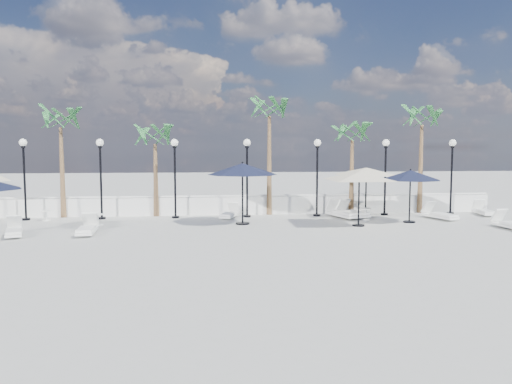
{
  "coord_description": "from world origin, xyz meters",
  "views": [
    {
      "loc": [
        -1.98,
        -17.84,
        3.45
      ],
      "look_at": [
        0.16,
        3.64,
        1.5
      ],
      "focal_mm": 35.0,
      "sensor_mm": 36.0,
      "label": 1
    }
  ],
  "objects": [
    {
      "name": "palm_3",
      "position": [
        5.5,
        7.3,
        3.95
      ],
      "size": [
        2.6,
        2.6,
        4.9
      ],
      "color": "brown",
      "rests_on": "ground"
    },
    {
      "name": "palm_0",
      "position": [
        -9.0,
        7.3,
        4.53
      ],
      "size": [
        2.6,
        2.6,
        5.5
      ],
      "color": "brown",
      "rests_on": "ground"
    },
    {
      "name": "lamppost_5",
      "position": [
        7.0,
        6.5,
        2.49
      ],
      "size": [
        0.36,
        0.36,
        3.84
      ],
      "color": "black",
      "rests_on": "ground"
    },
    {
      "name": "lamppost_3",
      "position": [
        0.0,
        6.5,
        2.49
      ],
      "size": [
        0.36,
        0.36,
        3.84
      ],
      "color": "black",
      "rests_on": "ground"
    },
    {
      "name": "lamppost_2",
      "position": [
        -3.5,
        6.5,
        2.49
      ],
      "size": [
        0.36,
        0.36,
        3.84
      ],
      "color": "black",
      "rests_on": "ground"
    },
    {
      "name": "parasol_cream_sq_b",
      "position": [
        5.92,
        6.2,
        2.42
      ],
      "size": [
        5.22,
        5.22,
        2.62
      ],
      "color": "black",
      "rests_on": "ground"
    },
    {
      "name": "lounger_8",
      "position": [
        9.09,
        4.78,
        0.24
      ],
      "size": [
        1.2,
        2.03,
        0.72
      ],
      "rotation": [
        0.0,
        0.0,
        0.32
      ],
      "color": "silver",
      "rests_on": "ground"
    },
    {
      "name": "parasol_cream_sq_a",
      "position": [
        4.63,
        3.23,
        2.37
      ],
      "size": [
        5.2,
        5.2,
        2.56
      ],
      "color": "black",
      "rests_on": "ground"
    },
    {
      "name": "balustrade",
      "position": [
        0.0,
        7.5,
        0.47
      ],
      "size": [
        26.0,
        0.3,
        1.01
      ],
      "color": "silver",
      "rests_on": "ground"
    },
    {
      "name": "lounger_5",
      "position": [
        5.15,
        5.87,
        0.25
      ],
      "size": [
        1.34,
        2.1,
        0.75
      ],
      "rotation": [
        0.0,
        0.0,
        0.38
      ],
      "color": "silver",
      "rests_on": "ground"
    },
    {
      "name": "lounger_6",
      "position": [
        10.75,
        1.74,
        0.24
      ],
      "size": [
        0.85,
        1.94,
        0.7
      ],
      "rotation": [
        0.0,
        0.0,
        0.13
      ],
      "color": "silver",
      "rests_on": "ground"
    },
    {
      "name": "parasol_navy_mid",
      "position": [
        -0.39,
        4.25,
        2.46
      ],
      "size": [
        3.12,
        3.12,
        2.8
      ],
      "color": "black",
      "rests_on": "ground"
    },
    {
      "name": "side_table_1",
      "position": [
        -6.79,
        4.62,
        0.3
      ],
      "size": [
        0.51,
        0.51,
        0.49
      ],
      "color": "silver",
      "rests_on": "ground"
    },
    {
      "name": "lamppost_4",
      "position": [
        3.5,
        6.5,
        2.49
      ],
      "size": [
        0.36,
        0.36,
        3.84
      ],
      "color": "black",
      "rests_on": "ground"
    },
    {
      "name": "palm_2",
      "position": [
        1.2,
        7.3,
        5.12
      ],
      "size": [
        2.6,
        2.6,
        6.1
      ],
      "color": "brown",
      "rests_on": "ground"
    },
    {
      "name": "palm_1",
      "position": [
        -4.5,
        7.3,
        3.75
      ],
      "size": [
        2.6,
        2.6,
        4.7
      ],
      "color": "brown",
      "rests_on": "ground"
    },
    {
      "name": "parasol_navy_right",
      "position": [
        7.26,
        4.0,
        2.16
      ],
      "size": [
        2.75,
        2.75,
        2.46
      ],
      "color": "black",
      "rests_on": "ground"
    },
    {
      "name": "lounger_1",
      "position": [
        -6.7,
        2.22,
        0.24
      ],
      "size": [
        0.74,
        1.93,
        0.71
      ],
      "rotation": [
        0.0,
        0.0,
        0.07
      ],
      "color": "silver",
      "rests_on": "ground"
    },
    {
      "name": "palm_4",
      "position": [
        9.2,
        7.3,
        4.73
      ],
      "size": [
        2.6,
        2.6,
        5.7
      ],
      "color": "brown",
      "rests_on": "ground"
    },
    {
      "name": "ground",
      "position": [
        0.0,
        0.0,
        0.0
      ],
      "size": [
        100.0,
        100.0,
        0.0
      ],
      "primitive_type": "plane",
      "color": "#ADADA8",
      "rests_on": "ground"
    },
    {
      "name": "lounger_3",
      "position": [
        -0.87,
        6.22,
        0.22
      ],
      "size": [
        1.1,
        1.8,
        0.64
      ],
      "rotation": [
        0.0,
        0.0,
        -0.35
      ],
      "color": "silver",
      "rests_on": "ground"
    },
    {
      "name": "lounger_4",
      "position": [
        4.6,
        5.68,
        0.27
      ],
      "size": [
        1.32,
        2.28,
        0.82
      ],
      "rotation": [
        0.0,
        0.0,
        0.31
      ],
      "color": "silver",
      "rests_on": "ground"
    },
    {
      "name": "lounger_2",
      "position": [
        -9.43,
        2.07,
        0.22
      ],
      "size": [
        1.1,
        1.88,
        0.67
      ],
      "rotation": [
        0.0,
        0.0,
        0.32
      ],
      "color": "silver",
      "rests_on": "ground"
    },
    {
      "name": "side_table_0",
      "position": [
        -9.48,
        6.2,
        0.28
      ],
      "size": [
        0.48,
        0.48,
        0.47
      ],
      "color": "silver",
      "rests_on": "ground"
    },
    {
      "name": "lamppost_0",
      "position": [
        -10.5,
        6.5,
        2.49
      ],
      "size": [
        0.36,
        0.36,
        3.84
      ],
      "color": "black",
      "rests_on": "ground"
    },
    {
      "name": "lamppost_1",
      "position": [
        -7.0,
        6.5,
        2.49
      ],
      "size": [
        0.36,
        0.36,
        3.84
      ],
      "color": "black",
      "rests_on": "ground"
    },
    {
      "name": "side_table_2",
      "position": [
        5.55,
        5.13,
        0.32
      ],
      "size": [
        0.55,
        0.55,
        0.54
      ],
      "color": "silver",
      "rests_on": "ground"
    },
    {
      "name": "lamppost_6",
      "position": [
        10.5,
        6.5,
        2.49
      ],
      "size": [
        0.36,
        0.36,
        3.84
      ],
      "color": "black",
      "rests_on": "ground"
    },
    {
      "name": "lounger_7",
      "position": [
        12.0,
        5.97,
        0.22
      ],
      "size": [
        0.83,
        1.84,
        0.67
      ],
      "rotation": [
        0.0,
        0.0,
        -0.15
      ],
      "color": "silver",
      "rests_on": "ground"
    }
  ]
}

